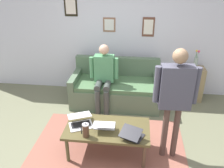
% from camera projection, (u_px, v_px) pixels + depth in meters
% --- Properties ---
extents(ground_plane, '(7.68, 7.68, 0.00)m').
position_uv_depth(ground_plane, '(105.00, 154.00, 3.58)').
color(ground_plane, '#696B50').
extents(area_rug, '(2.37, 2.04, 0.01)m').
position_uv_depth(area_rug, '(107.00, 156.00, 3.55)').
color(area_rug, '#905546').
rests_on(area_rug, ground_plane).
extents(back_wall, '(7.04, 0.11, 2.70)m').
position_uv_depth(back_wall, '(119.00, 31.00, 4.94)').
color(back_wall, silver).
rests_on(back_wall, ground_plane).
extents(couch, '(1.75, 0.86, 0.88)m').
position_uv_depth(couch, '(116.00, 89.00, 4.86)').
color(couch, '#526A50').
rests_on(couch, ground_plane).
extents(coffee_table, '(1.23, 0.65, 0.45)m').
position_uv_depth(coffee_table, '(107.00, 130.00, 3.46)').
color(coffee_table, brown).
rests_on(coffee_table, ground_plane).
extents(laptop_left, '(0.44, 0.44, 0.15)m').
position_uv_depth(laptop_left, '(80.00, 122.00, 3.48)').
color(laptop_left, silver).
rests_on(laptop_left, coffee_table).
extents(laptop_center, '(0.37, 0.37, 0.16)m').
position_uv_depth(laptop_center, '(132.00, 135.00, 3.22)').
color(laptop_center, '#28282D').
rests_on(laptop_center, coffee_table).
extents(laptop_right, '(0.31, 0.32, 0.12)m').
position_uv_depth(laptop_right, '(104.00, 125.00, 3.42)').
color(laptop_right, silver).
rests_on(laptop_right, coffee_table).
extents(french_press, '(0.11, 0.09, 0.23)m').
position_uv_depth(french_press, '(86.00, 130.00, 3.21)').
color(french_press, '#4C3323').
rests_on(french_press, coffee_table).
extents(side_shelf, '(0.42, 0.32, 0.72)m').
position_uv_depth(side_shelf, '(192.00, 84.00, 4.94)').
color(side_shelf, olive).
rests_on(side_shelf, ground_plane).
extents(flower_vase, '(0.09, 0.08, 0.38)m').
position_uv_depth(flower_vase, '(196.00, 61.00, 4.72)').
color(flower_vase, '#91A49A').
rests_on(flower_vase, side_shelf).
extents(person_standing, '(0.59, 0.21, 1.67)m').
position_uv_depth(person_standing, '(175.00, 92.00, 3.11)').
color(person_standing, brown).
rests_on(person_standing, ground_plane).
extents(person_seated, '(0.55, 0.51, 1.28)m').
position_uv_depth(person_seated, '(104.00, 74.00, 4.49)').
color(person_seated, '#3D433F').
rests_on(person_seated, ground_plane).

